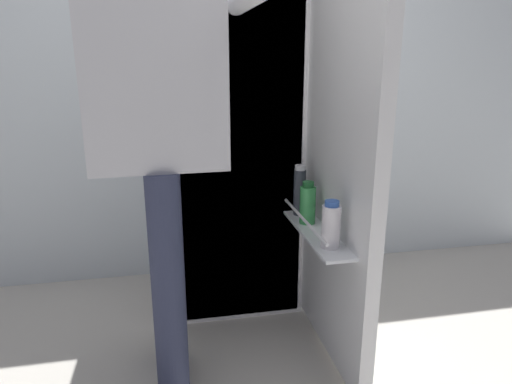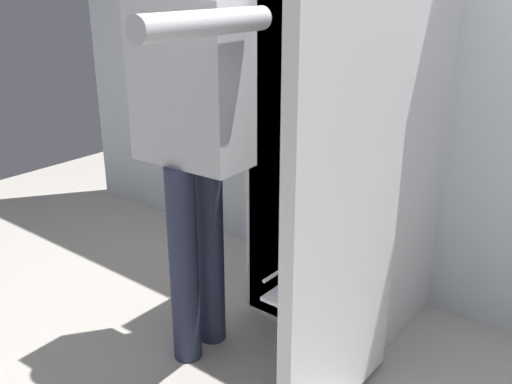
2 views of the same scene
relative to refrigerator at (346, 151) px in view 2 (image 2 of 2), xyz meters
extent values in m
plane|color=#B7B2A8|center=(-0.03, -0.49, -0.82)|extent=(6.19, 6.19, 0.00)
cube|color=silver|center=(-0.03, 0.40, 0.45)|extent=(4.40, 0.10, 2.55)
cube|color=white|center=(-0.03, 0.06, 0.00)|extent=(0.69, 0.59, 1.64)
cube|color=white|center=(-0.03, -0.23, 0.00)|extent=(0.65, 0.01, 1.60)
cube|color=white|center=(-0.03, -0.19, 0.10)|extent=(0.61, 0.09, 0.01)
cube|color=white|center=(0.34, -0.58, 0.01)|extent=(0.05, 0.69, 1.61)
cube|color=white|center=(0.25, -0.58, -0.26)|extent=(0.12, 0.55, 0.01)
cylinder|color=silver|center=(0.20, -0.58, -0.20)|extent=(0.01, 0.53, 0.01)
cylinder|color=white|center=(0.25, -0.74, -0.18)|extent=(0.07, 0.07, 0.16)
cylinder|color=#335BB2|center=(0.25, -0.74, -0.09)|extent=(0.05, 0.05, 0.02)
cylinder|color=green|center=(0.25, -0.47, -0.18)|extent=(0.07, 0.07, 0.16)
cylinder|color=#195B28|center=(0.25, -0.47, -0.09)|extent=(0.05, 0.05, 0.02)
cylinder|color=#333842|center=(0.25, -0.36, -0.15)|extent=(0.05, 0.05, 0.20)
cylinder|color=silver|center=(0.25, -0.36, -0.04)|extent=(0.05, 0.05, 0.02)
cylinder|color=#2D334C|center=(-0.34, -0.52, -0.39)|extent=(0.12, 0.12, 0.86)
cylinder|color=#2D334C|center=(-0.33, -0.69, -0.39)|extent=(0.12, 0.12, 0.86)
cube|color=silver|center=(-0.34, -0.61, 0.34)|extent=(0.47, 0.24, 0.61)
cylinder|color=silver|center=(-0.35, -0.38, 0.32)|extent=(0.08, 0.08, 0.57)
cylinder|color=silver|center=(-0.04, -0.82, 0.59)|extent=(0.11, 0.58, 0.08)
camera|label=1|loc=(-0.30, -2.14, 0.37)|focal=30.88mm
camera|label=2|loc=(1.18, -2.12, 0.72)|focal=40.01mm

